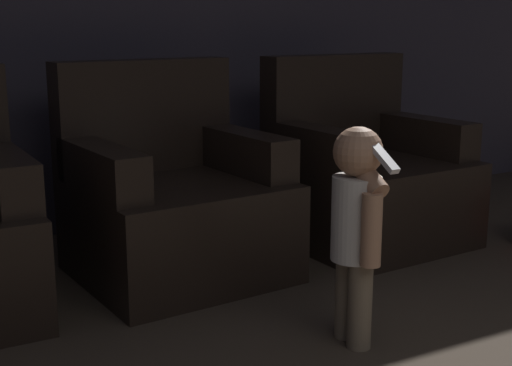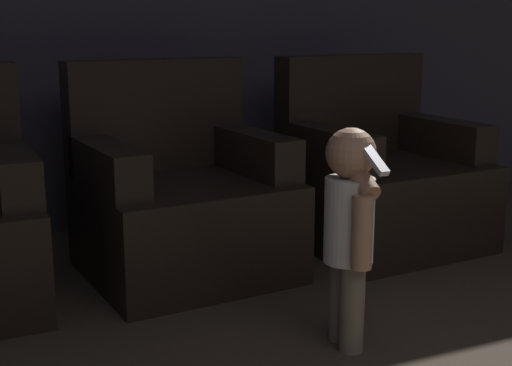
{
  "view_description": "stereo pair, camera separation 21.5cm",
  "coord_description": "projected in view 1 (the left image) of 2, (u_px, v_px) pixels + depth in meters",
  "views": [
    {
      "loc": [
        -1.38,
        0.56,
        1.17
      ],
      "look_at": [
        -0.03,
        3.04,
        0.53
      ],
      "focal_mm": 50.0,
      "sensor_mm": 36.0,
      "label": 1
    },
    {
      "loc": [
        -1.19,
        0.47,
        1.17
      ],
      "look_at": [
        -0.03,
        3.04,
        0.53
      ],
      "focal_mm": 50.0,
      "sensor_mm": 36.0,
      "label": 2
    }
  ],
  "objects": [
    {
      "name": "armchair_right",
      "position": [
        365.0,
        178.0,
        3.85
      ],
      "size": [
        0.94,
        0.91,
        0.99
      ],
      "rotation": [
        0.0,
        0.0,
        0.07
      ],
      "color": "black",
      "rests_on": "ground_plane"
    },
    {
      "name": "armchair_middle",
      "position": [
        173.0,
        203.0,
        3.33
      ],
      "size": [
        0.96,
        0.92,
        0.99
      ],
      "rotation": [
        0.0,
        0.0,
        0.09
      ],
      "color": "black",
      "rests_on": "ground_plane"
    },
    {
      "name": "person_toddler",
      "position": [
        357.0,
        219.0,
        2.55
      ],
      "size": [
        0.18,
        0.32,
        0.81
      ],
      "rotation": [
        0.0,
        0.0,
        -1.7
      ],
      "color": "brown",
      "rests_on": "ground_plane"
    }
  ]
}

